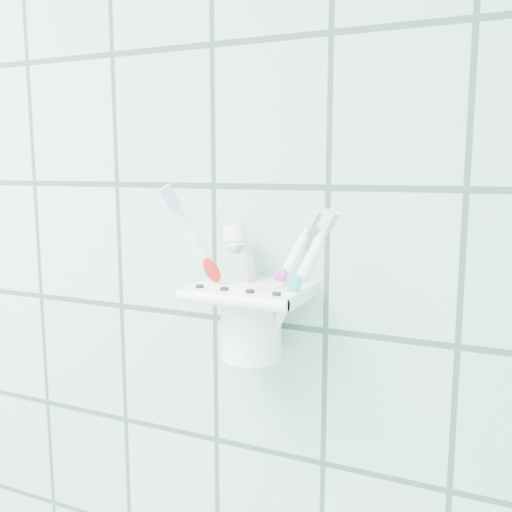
% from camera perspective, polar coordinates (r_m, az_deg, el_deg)
% --- Properties ---
extents(holder_bracket, '(0.13, 0.11, 0.04)m').
position_cam_1_polar(holder_bracket, '(0.65, -0.54, -3.70)').
color(holder_bracket, white).
rests_on(holder_bracket, wall_back).
extents(cup, '(0.08, 0.08, 0.09)m').
position_cam_1_polar(cup, '(0.66, -0.48, -6.09)').
color(cup, white).
rests_on(cup, holder_bracket).
extents(toothbrush_pink, '(0.09, 0.06, 0.21)m').
position_cam_1_polar(toothbrush_pink, '(0.64, 0.07, -0.27)').
color(toothbrush_pink, white).
rests_on(toothbrush_pink, cup).
extents(toothbrush_blue, '(0.07, 0.05, 0.18)m').
position_cam_1_polar(toothbrush_blue, '(0.65, -1.12, -1.74)').
color(toothbrush_blue, white).
rests_on(toothbrush_blue, cup).
extents(toothbrush_orange, '(0.09, 0.02, 0.18)m').
position_cam_1_polar(toothbrush_orange, '(0.64, 0.47, -1.62)').
color(toothbrush_orange, white).
rests_on(toothbrush_orange, cup).
extents(toothpaste_tube, '(0.06, 0.04, 0.16)m').
position_cam_1_polar(toothpaste_tube, '(0.64, -0.89, -2.53)').
color(toothpaste_tube, silver).
rests_on(toothpaste_tube, cup).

